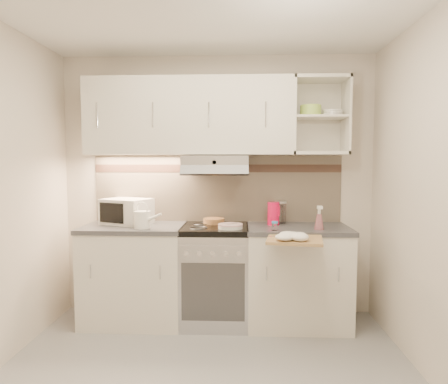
% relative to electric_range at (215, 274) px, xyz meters
% --- Properties ---
extents(room_shell, '(3.04, 2.84, 2.52)m').
position_rel_electric_range_xyz_m(room_shell, '(0.00, -0.73, 1.18)').
color(room_shell, beige).
rests_on(room_shell, ground).
extents(base_cabinet_left, '(0.90, 0.60, 0.86)m').
position_rel_electric_range_xyz_m(base_cabinet_left, '(-0.75, 0.00, -0.02)').
color(base_cabinet_left, silver).
rests_on(base_cabinet_left, ground).
extents(worktop_left, '(0.92, 0.62, 0.04)m').
position_rel_electric_range_xyz_m(worktop_left, '(-0.75, 0.00, 0.43)').
color(worktop_left, '#47474C').
rests_on(worktop_left, base_cabinet_left).
extents(base_cabinet_right, '(0.90, 0.60, 0.86)m').
position_rel_electric_range_xyz_m(base_cabinet_right, '(0.75, 0.00, -0.02)').
color(base_cabinet_right, silver).
rests_on(base_cabinet_right, ground).
extents(worktop_right, '(0.92, 0.62, 0.04)m').
position_rel_electric_range_xyz_m(worktop_right, '(0.75, 0.00, 0.43)').
color(worktop_right, '#47474C').
rests_on(worktop_right, base_cabinet_right).
extents(electric_range, '(0.60, 0.60, 0.90)m').
position_rel_electric_range_xyz_m(electric_range, '(0.00, 0.00, 0.00)').
color(electric_range, '#B7B7BC').
rests_on(electric_range, ground).
extents(microwave, '(0.51, 0.45, 0.24)m').
position_rel_electric_range_xyz_m(microwave, '(-0.84, 0.09, 0.57)').
color(microwave, silver).
rests_on(microwave, worktop_left).
extents(watering_can, '(0.27, 0.16, 0.23)m').
position_rel_electric_range_xyz_m(watering_can, '(-0.62, -0.16, 0.53)').
color(watering_can, white).
rests_on(watering_can, worktop_left).
extents(plate_stack, '(0.22, 0.22, 0.05)m').
position_rel_electric_range_xyz_m(plate_stack, '(0.14, -0.13, 0.47)').
color(plate_stack, silver).
rests_on(plate_stack, electric_range).
extents(bread_loaf, '(0.20, 0.20, 0.05)m').
position_rel_electric_range_xyz_m(bread_loaf, '(-0.02, 0.14, 0.47)').
color(bread_loaf, '#9C5D36').
rests_on(bread_loaf, electric_range).
extents(pink_pitcher, '(0.11, 0.11, 0.21)m').
position_rel_electric_range_xyz_m(pink_pitcher, '(0.54, 0.08, 0.56)').
color(pink_pitcher, '#E50B40').
rests_on(pink_pitcher, worktop_right).
extents(glass_jar, '(0.11, 0.11, 0.21)m').
position_rel_electric_range_xyz_m(glass_jar, '(0.61, 0.20, 0.56)').
color(glass_jar, silver).
rests_on(glass_jar, worktop_right).
extents(spice_jar, '(0.05, 0.05, 0.08)m').
position_rel_electric_range_xyz_m(spice_jar, '(0.52, -0.22, 0.49)').
color(spice_jar, silver).
rests_on(spice_jar, worktop_right).
extents(spray_bottle, '(0.08, 0.08, 0.22)m').
position_rel_electric_range_xyz_m(spray_bottle, '(0.91, -0.16, 0.54)').
color(spray_bottle, pink).
rests_on(spray_bottle, worktop_right).
extents(cutting_board, '(0.48, 0.44, 0.02)m').
position_rel_electric_range_xyz_m(cutting_board, '(0.66, -0.47, 0.42)').
color(cutting_board, tan).
rests_on(cutting_board, base_cabinet_right).
extents(dish_towel, '(0.28, 0.24, 0.07)m').
position_rel_electric_range_xyz_m(dish_towel, '(0.62, -0.52, 0.47)').
color(dish_towel, white).
rests_on(dish_towel, cutting_board).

